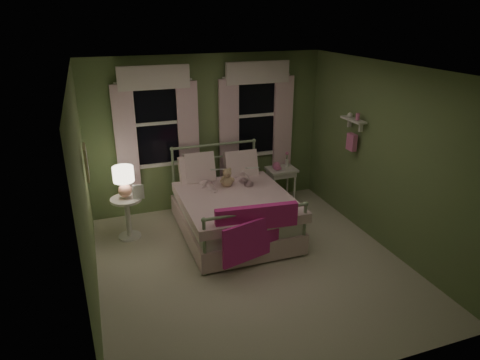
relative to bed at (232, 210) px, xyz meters
name	(u,v)px	position (x,y,z in m)	size (l,w,h in m)	color
room_shell	(253,175)	(-0.05, -0.95, 0.92)	(4.20, 4.20, 4.20)	beige
bed	(232,210)	(0.00, 0.00, 0.00)	(1.58, 2.04, 1.18)	white
pink_throw	(257,226)	(0.01, -1.02, 0.23)	(1.10, 0.34, 0.71)	#D42989
child_left	(207,168)	(-0.27, 0.43, 0.57)	(0.27, 0.18, 0.75)	#F7D1DD
child_right	(240,167)	(0.29, 0.43, 0.53)	(0.32, 0.25, 0.66)	#F7D1DD
book_left	(211,173)	(-0.27, 0.18, 0.59)	(0.20, 0.27, 0.03)	beige
book_right	(246,171)	(0.29, 0.18, 0.54)	(0.20, 0.27, 0.02)	beige
teddy_bear	(227,179)	(0.01, 0.27, 0.42)	(0.23, 0.19, 0.32)	tan
nightstand_left	(127,212)	(-1.53, 0.37, 0.04)	(0.46, 0.46, 0.65)	white
table_lamp	(124,179)	(-1.53, 0.37, 0.58)	(0.30, 0.30, 0.47)	#FFB096
book_nightstand	(133,199)	(-1.43, 0.29, 0.28)	(0.16, 0.22, 0.02)	beige
nightstand_right	(281,174)	(1.17, 0.77, 0.17)	(0.50, 0.40, 0.64)	white
pink_toy	(277,166)	(1.07, 0.77, 0.33)	(0.14, 0.19, 0.14)	pink
bud_vase	(287,159)	(1.29, 0.82, 0.41)	(0.06, 0.06, 0.28)	white
window_left	(157,119)	(-0.90, 1.08, 1.25)	(1.34, 0.13, 1.96)	black
window_right	(256,112)	(0.80, 1.08, 1.25)	(1.34, 0.13, 1.96)	black
wall_shelf	(353,131)	(1.85, -0.25, 1.15)	(0.15, 0.50, 0.60)	white
framed_picture	(86,163)	(-1.99, -0.35, 1.12)	(0.03, 0.32, 0.42)	beige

